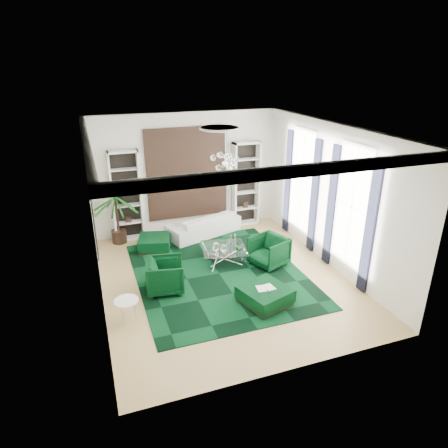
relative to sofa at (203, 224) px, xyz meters
name	(u,v)px	position (x,y,z in m)	size (l,w,h in m)	color
floor	(224,279)	(-0.32, -2.85, -0.36)	(6.00, 7.00, 0.02)	tan
ceiling	(224,128)	(-0.32, -2.85, 3.46)	(6.00, 7.00, 0.02)	white
wall_back	(187,173)	(-0.32, 0.66, 1.55)	(6.00, 0.02, 3.80)	white
wall_front	(295,279)	(-0.32, -6.36, 1.55)	(6.00, 0.02, 3.80)	white
wall_left	(93,225)	(-3.33, -2.85, 1.55)	(0.02, 7.00, 3.80)	white
wall_right	(331,196)	(2.69, -2.85, 1.55)	(0.02, 7.00, 3.80)	white
crown_molding	(224,133)	(-0.32, -2.85, 3.35)	(6.00, 7.00, 0.18)	white
ceiling_medallion	(219,128)	(-0.32, -2.55, 3.42)	(0.90, 0.90, 0.05)	white
tapestry	(187,173)	(-0.32, 0.61, 1.55)	(2.50, 0.06, 2.80)	black
shelving_left	(126,196)	(-2.27, 0.46, 1.05)	(0.90, 0.38, 2.80)	white
shelving_right	(246,184)	(1.63, 0.46, 1.05)	(0.90, 0.38, 2.80)	white
painting	(94,218)	(-3.29, -2.25, 1.50)	(0.04, 1.30, 1.60)	black
window_near	(352,207)	(2.67, -3.75, 1.55)	(0.03, 1.10, 2.90)	white
curtain_near_a	(370,228)	(2.64, -4.53, 1.30)	(0.07, 0.30, 3.25)	black
curtain_near_b	(331,207)	(2.64, -2.97, 1.30)	(0.07, 0.30, 3.25)	black
window_far	(302,181)	(2.67, -1.35, 1.55)	(0.03, 1.10, 2.90)	white
curtain_far_a	(314,197)	(2.64, -2.13, 1.30)	(0.07, 0.30, 3.25)	black
curtain_far_b	(288,182)	(2.64, -0.57, 1.30)	(0.07, 0.30, 3.25)	black
rug	(219,274)	(-0.36, -2.60, -0.34)	(4.20, 5.00, 0.02)	black
sofa	(203,224)	(0.00, 0.00, 0.00)	(2.39, 0.94, 0.70)	silver
armchair_left	(165,275)	(-1.84, -2.91, 0.06)	(0.87, 0.89, 0.81)	black
armchair_right	(269,251)	(1.08, -2.55, 0.06)	(0.87, 0.89, 0.81)	black
coffee_table	(224,255)	(0.00, -1.98, -0.14)	(1.20, 1.20, 0.41)	white
ottoman_side	(155,243)	(-1.68, -0.56, -0.15)	(0.90, 0.90, 0.40)	black
ottoman_front	(265,296)	(0.19, -4.25, -0.15)	(1.00, 1.00, 0.40)	black
book	(265,288)	(0.19, -4.25, 0.07)	(0.42, 0.28, 0.03)	white
side_table	(127,311)	(-2.87, -3.86, -0.10)	(0.52, 0.52, 0.50)	white
palm	(116,206)	(-2.61, 0.30, 0.85)	(1.50, 1.50, 2.40)	#195B1A
chandelier	(225,165)	(-0.10, -2.35, 2.50)	(0.80, 0.80, 0.72)	white
table_plant	(238,246)	(0.30, -2.23, 0.18)	(0.13, 0.11, 0.24)	#195B1A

